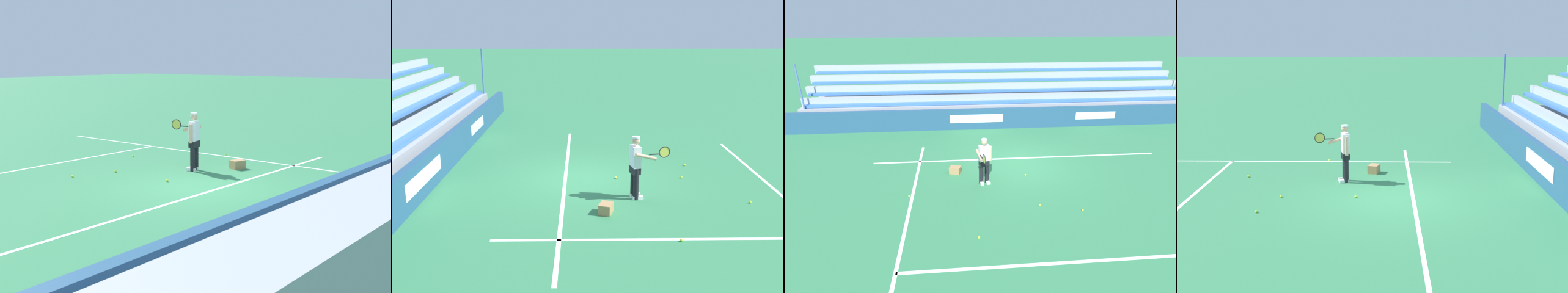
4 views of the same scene
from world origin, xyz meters
The scene contains 12 objects.
ground_plane centered at (0.00, 0.00, 0.00)m, with size 160.00×160.00×0.00m, color #337A4C.
court_baseline_white centered at (0.00, -0.50, 0.00)m, with size 12.00×0.10×0.01m, color white.
court_sideline_white centered at (4.11, 4.00, 0.00)m, with size 0.10×12.00×0.01m, color white.
court_service_line_white centered at (0.00, 5.50, 0.00)m, with size 8.22×0.10×0.01m, color white.
back_wall_sponsor_board centered at (-0.01, -4.35, 0.55)m, with size 22.62×0.25×1.10m.
tennis_player centered at (1.62, 1.45, 0.89)m, with size 0.59×1.06×1.71m.
ball_box_cardboard centered at (2.66, 0.60, 0.13)m, with size 0.40×0.30×0.26m, color #A87F51.
tennis_ball_on_baseline centered at (-0.02, 3.05, 0.03)m, with size 0.07×0.07×0.07m, color #CCE533.
tennis_ball_far_right centered at (2.04, 4.43, 0.03)m, with size 0.07×0.07×0.07m, color #CCE533.
tennis_ball_stray_back centered at (-1.27, 3.43, 0.03)m, with size 0.07×0.07×0.07m, color #CCE533.
tennis_ball_by_box centered at (0.01, 1.04, 0.03)m, with size 0.07×0.07×0.07m, color #CCE533.
tennis_ball_toward_net centered at (4.21, 2.16, 0.03)m, with size 0.07×0.07×0.07m, color #CCE533.
Camera 2 is at (13.21, 0.00, 4.53)m, focal length 42.00 mm.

